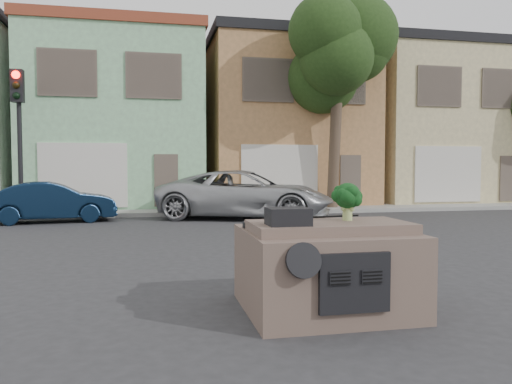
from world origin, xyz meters
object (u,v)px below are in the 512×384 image
object	(u,v)px
silver_pickup	(246,218)
broccoli	(348,201)
navy_sedan	(53,222)
traffic_signal	(19,144)

from	to	relation	value
silver_pickup	broccoli	world-z (taller)	broccoli
navy_sedan	silver_pickup	bearing A→B (deg)	-99.64
navy_sedan	traffic_signal	world-z (taller)	traffic_signal
broccoli	navy_sedan	bearing A→B (deg)	116.40
silver_pickup	traffic_signal	world-z (taller)	traffic_signal
traffic_signal	broccoli	xyz separation A→B (m)	(6.78, -12.52, -1.19)
silver_pickup	traffic_signal	bearing A→B (deg)	99.44
silver_pickup	navy_sedan	bearing A→B (deg)	110.09
silver_pickup	broccoli	size ratio (longest dim) A/B	12.35
navy_sedan	broccoli	size ratio (longest dim) A/B	8.16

